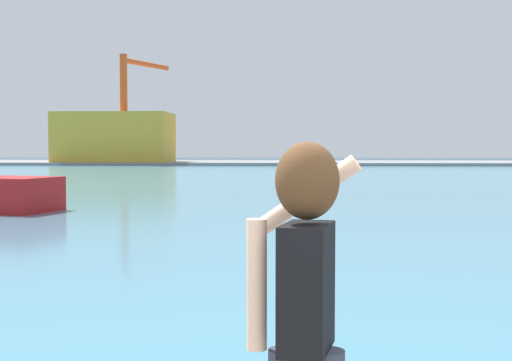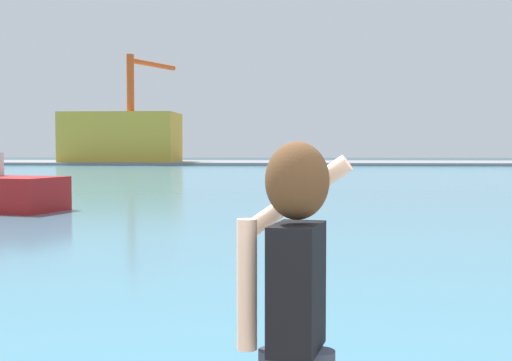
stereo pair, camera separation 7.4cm
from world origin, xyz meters
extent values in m
plane|color=#334751|center=(0.00, 50.00, 0.00)|extent=(220.00, 220.00, 0.00)
cube|color=teal|center=(0.00, 52.00, 0.01)|extent=(140.00, 100.00, 0.02)
cube|color=gray|center=(0.00, 92.00, 0.20)|extent=(140.00, 20.00, 0.39)
cube|color=black|center=(-0.25, 0.87, 1.60)|extent=(0.27, 0.37, 0.56)
sphere|color=#E0B293|center=(-0.25, 0.87, 2.06)|extent=(0.22, 0.22, 0.22)
ellipsoid|color=#472D19|center=(-0.25, 0.85, 2.07)|extent=(0.28, 0.26, 0.34)
cylinder|color=#E0B293|center=(-0.47, 0.87, 1.61)|extent=(0.09, 0.09, 0.58)
cylinder|color=#E0B293|center=(-0.25, 1.09, 1.98)|extent=(0.53, 0.19, 0.40)
cube|color=black|center=(-0.23, 1.21, 2.15)|extent=(0.03, 0.07, 0.14)
cube|color=gold|center=(-25.25, 87.84, 3.79)|extent=(15.54, 8.68, 6.79)
cylinder|color=#D84C19|center=(-23.19, 84.98, 7.62)|extent=(1.00, 1.00, 14.45)
cylinder|color=#D84C19|center=(-21.13, 89.47, 14.05)|extent=(4.75, 9.28, 0.70)
camera|label=1|loc=(-0.31, -1.99, 2.21)|focal=46.02mm
camera|label=2|loc=(-0.23, -1.99, 2.21)|focal=46.02mm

